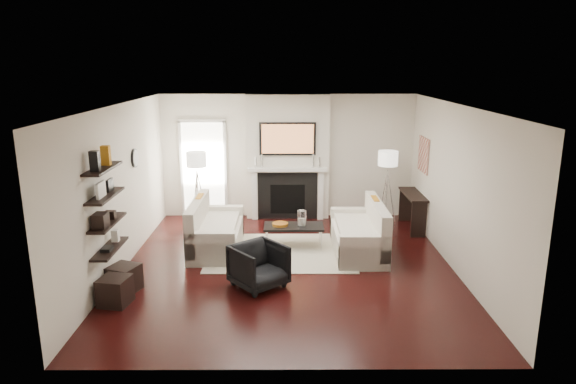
{
  "coord_description": "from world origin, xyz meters",
  "views": [
    {
      "loc": [
        -0.03,
        -8.09,
        3.35
      ],
      "look_at": [
        0.0,
        0.6,
        1.15
      ],
      "focal_mm": 32.0,
      "sensor_mm": 36.0,
      "label": 1
    }
  ],
  "objects_px": {
    "ottoman_near": "(124,278)",
    "loveseat_right_base": "(358,241)",
    "lamp_right_shade": "(388,158)",
    "loveseat_left_base": "(217,238)",
    "lamp_left_shade": "(196,159)",
    "coffee_table": "(294,226)",
    "armchair": "(259,264)"
  },
  "relations": [
    {
      "from": "armchair",
      "to": "lamp_right_shade",
      "type": "distance_m",
      "value": 4.04
    },
    {
      "from": "coffee_table",
      "to": "lamp_left_shade",
      "type": "xyz_separation_m",
      "value": [
        -1.96,
        1.16,
        1.05
      ]
    },
    {
      "from": "coffee_table",
      "to": "ottoman_near",
      "type": "height_order",
      "value": "coffee_table"
    },
    {
      "from": "loveseat_right_base",
      "to": "lamp_left_shade",
      "type": "bearing_deg",
      "value": 155.2
    },
    {
      "from": "coffee_table",
      "to": "lamp_left_shade",
      "type": "height_order",
      "value": "lamp_left_shade"
    },
    {
      "from": "coffee_table",
      "to": "lamp_right_shade",
      "type": "bearing_deg",
      "value": 32.65
    },
    {
      "from": "loveseat_left_base",
      "to": "armchair",
      "type": "bearing_deg",
      "value": -62.24
    },
    {
      "from": "ottoman_near",
      "to": "loveseat_right_base",
      "type": "bearing_deg",
      "value": 23.28
    },
    {
      "from": "loveseat_right_base",
      "to": "ottoman_near",
      "type": "distance_m",
      "value": 4.07
    },
    {
      "from": "coffee_table",
      "to": "lamp_left_shade",
      "type": "distance_m",
      "value": 2.51
    },
    {
      "from": "loveseat_right_base",
      "to": "lamp_right_shade",
      "type": "xyz_separation_m",
      "value": [
        0.78,
        1.52,
        1.24
      ]
    },
    {
      "from": "loveseat_left_base",
      "to": "loveseat_right_base",
      "type": "distance_m",
      "value": 2.58
    },
    {
      "from": "lamp_right_shade",
      "to": "loveseat_right_base",
      "type": "bearing_deg",
      "value": -117.24
    },
    {
      "from": "armchair",
      "to": "loveseat_right_base",
      "type": "bearing_deg",
      "value": 0.55
    },
    {
      "from": "coffee_table",
      "to": "lamp_left_shade",
      "type": "bearing_deg",
      "value": 149.34
    },
    {
      "from": "loveseat_left_base",
      "to": "loveseat_right_base",
      "type": "height_order",
      "value": "same"
    },
    {
      "from": "ottoman_near",
      "to": "lamp_right_shade",
      "type": "bearing_deg",
      "value": 34.72
    },
    {
      "from": "loveseat_right_base",
      "to": "lamp_right_shade",
      "type": "bearing_deg",
      "value": 62.76
    },
    {
      "from": "armchair",
      "to": "ottoman_near",
      "type": "xyz_separation_m",
      "value": [
        -2.02,
        -0.15,
        -0.17
      ]
    },
    {
      "from": "armchair",
      "to": "lamp_right_shade",
      "type": "relative_size",
      "value": 1.84
    },
    {
      "from": "loveseat_right_base",
      "to": "ottoman_near",
      "type": "bearing_deg",
      "value": -156.72
    },
    {
      "from": "ottoman_near",
      "to": "lamp_left_shade",
      "type": "bearing_deg",
      "value": 78.5
    },
    {
      "from": "coffee_table",
      "to": "ottoman_near",
      "type": "relative_size",
      "value": 2.75
    },
    {
      "from": "coffee_table",
      "to": "armchair",
      "type": "height_order",
      "value": "armchair"
    },
    {
      "from": "loveseat_left_base",
      "to": "lamp_right_shade",
      "type": "distance_m",
      "value": 3.83
    },
    {
      "from": "coffee_table",
      "to": "armchair",
      "type": "bearing_deg",
      "value": -107.79
    },
    {
      "from": "armchair",
      "to": "lamp_left_shade",
      "type": "bearing_deg",
      "value": 75.96
    },
    {
      "from": "loveseat_right_base",
      "to": "lamp_left_shade",
      "type": "height_order",
      "value": "lamp_left_shade"
    },
    {
      "from": "loveseat_right_base",
      "to": "lamp_right_shade",
      "type": "height_order",
      "value": "lamp_right_shade"
    },
    {
      "from": "loveseat_right_base",
      "to": "lamp_left_shade",
      "type": "xyz_separation_m",
      "value": [
        -3.12,
        1.44,
        1.24
      ]
    },
    {
      "from": "loveseat_left_base",
      "to": "lamp_left_shade",
      "type": "distance_m",
      "value": 1.85
    },
    {
      "from": "loveseat_left_base",
      "to": "lamp_left_shade",
      "type": "bearing_deg",
      "value": 113.1
    }
  ]
}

